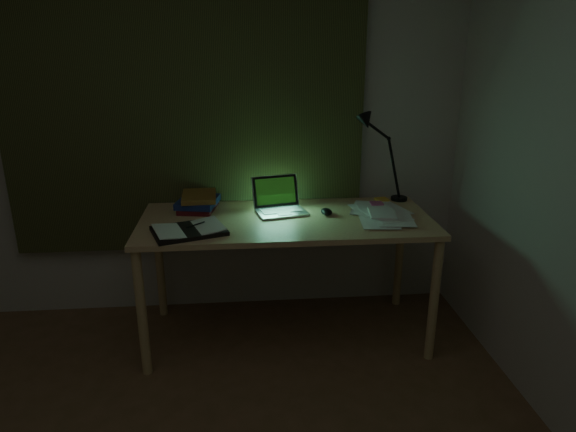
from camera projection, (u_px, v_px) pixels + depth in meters
name	position (u px, v px, depth m)	size (l,w,h in m)	color
wall_back	(186.00, 124.00, 3.18)	(3.50, 0.00, 2.50)	beige
curtain	(183.00, 91.00, 3.08)	(2.20, 0.06, 2.00)	#34381C
desk	(286.00, 278.00, 3.09)	(1.68, 0.73, 0.77)	tan
laptop	(282.00, 197.00, 3.01)	(0.28, 0.32, 0.20)	silver
open_textbook	(189.00, 230.00, 2.73)	(0.37, 0.26, 0.03)	silver
book_stack	(198.00, 201.00, 3.10)	(0.22, 0.26, 0.11)	silver
loose_papers	(373.00, 214.00, 3.01)	(0.33, 0.35, 0.02)	silver
mouse	(327.00, 212.00, 3.02)	(0.06, 0.10, 0.04)	black
sticky_yellow	(382.00, 200.00, 3.28)	(0.07, 0.07, 0.02)	yellow
sticky_pink	(377.00, 204.00, 3.19)	(0.08, 0.08, 0.02)	#D1518C
desk_lamp	(402.00, 157.00, 3.21)	(0.37, 0.29, 0.56)	black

